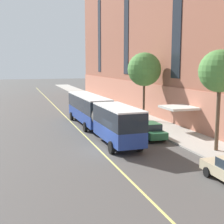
{
  "coord_description": "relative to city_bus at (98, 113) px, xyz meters",
  "views": [
    {
      "loc": [
        -7.27,
        -23.92,
        7.04
      ],
      "look_at": [
        3.01,
        8.59,
        1.8
      ],
      "focal_mm": 50.0,
      "sensor_mm": 36.0,
      "label": 1
    }
  ],
  "objects": [
    {
      "name": "parked_car_darkgray_1",
      "position": [
        4.19,
        7.5,
        -1.25
      ],
      "size": [
        2.03,
        4.78,
        1.56
      ],
      "color": "#4C4C51",
      "rests_on": "ground"
    },
    {
      "name": "city_bus",
      "position": [
        0.0,
        0.0,
        0.0
      ],
      "size": [
        3.08,
        19.32,
        3.49
      ],
      "color": "navy",
      "rests_on": "ground"
    },
    {
      "name": "lane_centerline",
      "position": [
        -1.7,
        -4.05,
        -2.03
      ],
      "size": [
        0.16,
        140.0,
        0.01
      ],
      "primitive_type": "cube",
      "color": "#E0D66B",
      "rests_on": "ground"
    },
    {
      "name": "parked_car_green_3",
      "position": [
        3.98,
        -4.22,
        -1.25
      ],
      "size": [
        2.02,
        4.82,
        1.56
      ],
      "color": "#23603D",
      "rests_on": "ground"
    },
    {
      "name": "sidewalk",
      "position": [
        7.44,
        -4.05,
        -1.96
      ],
      "size": [
        4.35,
        160.0,
        0.15
      ],
      "primitive_type": "cube",
      "color": "#ADA89E",
      "rests_on": "ground"
    },
    {
      "name": "street_tree_mid_block",
      "position": [
        7.16,
        -10.19,
        4.43
      ],
      "size": [
        3.34,
        3.34,
        8.03
      ],
      "color": "brown",
      "rests_on": "sidewalk"
    },
    {
      "name": "parked_car_silver_4",
      "position": [
        4.21,
        24.67,
        -1.25
      ],
      "size": [
        1.95,
        4.58,
        1.56
      ],
      "color": "#B7B7BC",
      "rests_on": "ground"
    },
    {
      "name": "ground_plane",
      "position": [
        -0.98,
        -7.05,
        -2.03
      ],
      "size": [
        260.0,
        260.0,
        0.0
      ],
      "primitive_type": "plane",
      "color": "#4C4947"
    },
    {
      "name": "street_tree_far_uptown",
      "position": [
        7.16,
        4.6,
        4.36
      ],
      "size": [
        4.13,
        4.13,
        8.33
      ],
      "color": "brown",
      "rests_on": "sidewalk"
    }
  ]
}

